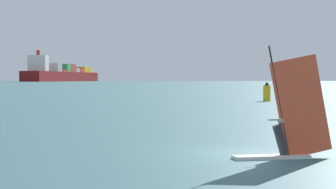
# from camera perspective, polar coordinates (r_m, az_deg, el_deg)

# --- Properties ---
(ground_plane) EXTENTS (4000.00, 4000.00, 0.00)m
(ground_plane) POSITION_cam_1_polar(r_m,az_deg,el_deg) (23.38, 7.48, -5.44)
(ground_plane) COLOR #386066
(windsurfer) EXTENTS (3.63, 1.43, 4.02)m
(windsurfer) POSITION_cam_1_polar(r_m,az_deg,el_deg) (22.04, 10.98, -3.20)
(windsurfer) COLOR white
(windsurfer) RESTS_ON ground_plane
(cargo_ship) EXTENTS (50.76, 218.54, 37.31)m
(cargo_ship) POSITION_cam_1_polar(r_m,az_deg,el_deg) (817.56, -9.73, 1.87)
(cargo_ship) COLOR maroon
(cargo_ship) RESTS_ON ground_plane
(distant_headland) EXTENTS (1193.08, 467.33, 54.76)m
(distant_headland) POSITION_cam_1_polar(r_m,az_deg,el_deg) (1414.02, -11.36, 2.40)
(distant_headland) COLOR #756B56
(distant_headland) RESTS_ON ground_plane
(channel_buoy) EXTENTS (0.92, 0.92, 2.49)m
(channel_buoy) POSITION_cam_1_polar(r_m,az_deg,el_deg) (78.62, 9.19, 0.20)
(channel_buoy) COLOR yellow
(channel_buoy) RESTS_ON ground_plane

